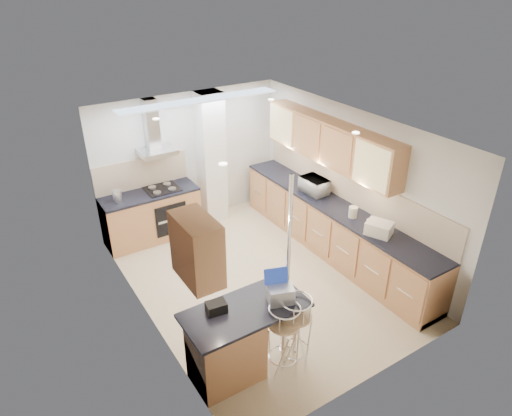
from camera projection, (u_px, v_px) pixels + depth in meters
ground at (259, 279)px, 7.31m from camera, size 4.80×4.80×0.00m
room_shell at (264, 178)px, 7.02m from camera, size 3.64×4.84×2.51m
right_counter at (333, 228)px, 7.80m from camera, size 0.63×4.40×0.92m
back_counter at (152, 215)px, 8.21m from camera, size 1.70×0.63×0.92m
peninsula at (246, 339)px, 5.47m from camera, size 1.47×0.72×0.94m
microwave at (314, 186)px, 7.92m from camera, size 0.36×0.51×0.27m
laptop at (280, 294)px, 5.33m from camera, size 0.35×0.31×0.21m
bag at (216, 307)px, 5.19m from camera, size 0.25×0.19×0.12m
bar_stool_near at (284, 339)px, 5.44m from camera, size 0.41×0.41×0.99m
bar_stool_end at (295, 332)px, 5.54m from camera, size 0.49×0.49×1.01m
jar_a at (317, 188)px, 7.96m from camera, size 0.13×0.13×0.17m
jar_b at (309, 184)px, 8.16m from camera, size 0.13×0.13×0.14m
jar_c at (353, 212)px, 7.18m from camera, size 0.18×0.18×0.18m
jar_d at (370, 224)px, 6.89m from camera, size 0.12×0.12×0.14m
bread_bin at (379, 228)px, 6.72m from camera, size 0.42×0.46×0.19m
kettle at (118, 196)px, 7.66m from camera, size 0.16×0.16×0.20m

